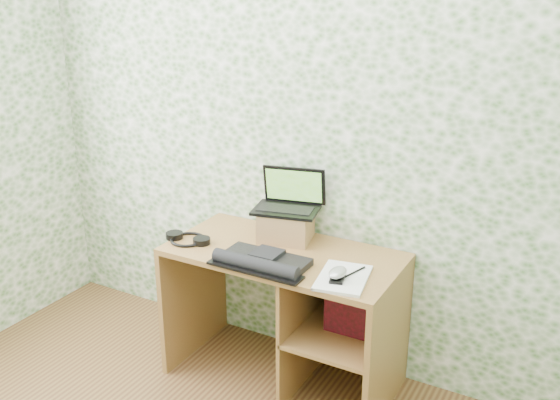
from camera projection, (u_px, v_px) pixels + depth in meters
The scene contains 10 objects.
wall_back at pixel (312, 134), 3.25m from camera, with size 3.50×3.50×0.00m, color white.
desk at pixel (299, 299), 3.26m from camera, with size 1.20×0.60×0.75m.
riser at pixel (286, 225), 3.30m from camera, with size 0.26×0.22×0.16m, color #A17348.
laptop at pixel (289, 200), 3.29m from camera, with size 0.38×0.30×0.22m.
keyboard at pixel (262, 261), 3.01m from camera, with size 0.49×0.25×0.07m.
headphones at pixel (188, 239), 3.30m from camera, with size 0.26×0.20×0.03m.
notepad at pixel (343, 278), 2.89m from camera, with size 0.22×0.31×0.01m, color silver.
mouse at pixel (338, 275), 2.85m from camera, with size 0.07×0.12×0.04m, color #BDBDC0.
pen at pixel (354, 272), 2.91m from camera, with size 0.01×0.01×0.15m, color black.
red_box at pixel (353, 304), 3.07m from camera, with size 0.27×0.09×0.33m, color maroon.
Camera 1 is at (1.39, -1.11, 2.07)m, focal length 40.00 mm.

